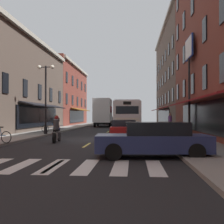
% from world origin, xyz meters
% --- Properties ---
extents(ground_plane, '(34.80, 80.00, 0.10)m').
position_xyz_m(ground_plane, '(0.00, 0.00, -0.05)').
color(ground_plane, black).
extents(lane_centre_dashes, '(0.14, 73.90, 0.01)m').
position_xyz_m(lane_centre_dashes, '(0.00, -0.25, 0.00)').
color(lane_centre_dashes, '#DBCC4C').
rests_on(lane_centre_dashes, ground).
extents(crosswalk_near, '(7.10, 2.80, 0.01)m').
position_xyz_m(crosswalk_near, '(0.00, -10.00, 0.00)').
color(crosswalk_near, silver).
rests_on(crosswalk_near, ground).
extents(sidewalk_left, '(3.00, 80.00, 0.14)m').
position_xyz_m(sidewalk_left, '(-5.90, 0.00, 0.07)').
color(sidewalk_left, gray).
rests_on(sidewalk_left, ground).
extents(sidewalk_right, '(3.00, 80.00, 0.14)m').
position_xyz_m(sidewalk_right, '(5.90, 0.00, 0.07)').
color(sidewalk_right, gray).
rests_on(sidewalk_right, ground).
extents(billboard_sign, '(0.40, 2.61, 7.79)m').
position_xyz_m(billboard_sign, '(7.05, 3.66, 6.04)').
color(billboard_sign, black).
rests_on(billboard_sign, sidewalk_right).
extents(transit_bus, '(2.76, 11.31, 3.15)m').
position_xyz_m(transit_bus, '(1.96, 11.73, 1.65)').
color(transit_bus, silver).
rests_on(transit_bus, ground).
extents(box_truck, '(2.63, 7.94, 4.10)m').
position_xyz_m(box_truck, '(-1.95, 22.81, 2.12)').
color(box_truck, white).
rests_on(box_truck, ground).
extents(sedan_near, '(1.96, 4.69, 1.44)m').
position_xyz_m(sedan_near, '(-2.04, 34.07, 0.73)').
color(sedan_near, black).
rests_on(sedan_near, ground).
extents(sedan_mid, '(2.04, 4.62, 1.34)m').
position_xyz_m(sedan_mid, '(1.89, 2.13, 0.69)').
color(sedan_mid, maroon).
rests_on(sedan_mid, ground).
extents(sedan_far, '(4.53, 2.09, 1.40)m').
position_xyz_m(sedan_far, '(3.40, -7.85, 0.71)').
color(sedan_far, navy).
rests_on(sedan_far, ground).
extents(motorcycle_rider, '(0.62, 2.07, 1.66)m').
position_xyz_m(motorcycle_rider, '(-2.15, -1.97, 0.71)').
color(motorcycle_rider, black).
rests_on(motorcycle_rider, ground).
extents(bicycle_near, '(1.71, 0.48, 0.91)m').
position_xyz_m(bicycle_near, '(-4.77, 5.50, 0.50)').
color(bicycle_near, black).
rests_on(bicycle_near, sidewalk_left).
extents(pedestrian_near, '(0.52, 0.45, 1.59)m').
position_xyz_m(pedestrian_near, '(-5.24, 8.97, 0.98)').
color(pedestrian_near, black).
rests_on(pedestrian_near, sidewalk_left).
extents(pedestrian_mid, '(0.36, 0.36, 1.73)m').
position_xyz_m(pedestrian_mid, '(6.11, 8.16, 1.03)').
color(pedestrian_mid, '#33663F').
rests_on(pedestrian_mid, sidewalk_right).
extents(street_lamp_twin, '(1.42, 0.32, 5.71)m').
position_xyz_m(street_lamp_twin, '(-4.66, 3.62, 3.29)').
color(street_lamp_twin, black).
rests_on(street_lamp_twin, sidewalk_left).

